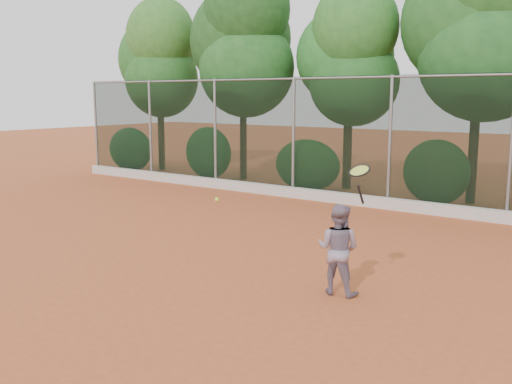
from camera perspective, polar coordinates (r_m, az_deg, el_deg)
The scene contains 7 objects.
ground at distance 9.82m, azimuth -3.47°, elevation -8.00°, with size 80.00×80.00×0.00m, color #B05129.
concrete_curb at distance 15.51m, azimuth 12.75°, elevation -1.09°, with size 24.00×0.20×0.30m, color beige.
tennis_player at distance 8.70m, azimuth 8.22°, elevation -5.67°, with size 0.67×0.52×1.39m, color gray.
chainlink_fence at distance 15.46m, azimuth 13.25°, elevation 5.25°, with size 24.09×0.09×3.50m.
foliage_backdrop at distance 17.51m, azimuth 14.49°, elevation 14.02°, with size 23.70×3.63×7.55m.
tennis_racket at distance 8.18m, azimuth 10.32°, elevation 1.85°, with size 0.35×0.33×0.58m.
tennis_ball_in_flight at distance 9.29m, azimuth -3.95°, elevation -0.75°, with size 0.07×0.07×0.07m.
Camera 1 is at (5.97, -7.21, 2.98)m, focal length 40.00 mm.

